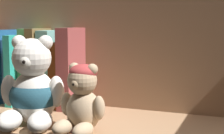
{
  "coord_description": "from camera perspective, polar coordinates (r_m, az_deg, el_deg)",
  "views": [
    {
      "loc": [
        28.09,
        -66.08,
        22.71
      ],
      "look_at": [
        2.23,
        0.0,
        13.87
      ],
      "focal_mm": 55.78,
      "sensor_mm": 36.0,
      "label": 1
    }
  ],
  "objects": [
    {
      "name": "book_9",
      "position": [
        0.87,
        -6.15,
        -0.09
      ],
      "size": [
        3.37,
        12.85,
        19.74
      ],
      "primitive_type": "cube",
      "color": "#9C4646",
      "rests_on": "shelf_board"
    },
    {
      "name": "teddy_bear_larger",
      "position": [
        0.73,
        -12.93,
        -3.68
      ],
      "size": [
        14.07,
        14.83,
        18.43
      ],
      "color": "white",
      "rests_on": "shelf_board"
    },
    {
      "name": "book_8",
      "position": [
        0.89,
        -7.92,
        -1.15
      ],
      "size": [
        2.38,
        11.23,
        16.18
      ],
      "primitive_type": "cube",
      "color": "#652E0F",
      "rests_on": "shelf_board"
    },
    {
      "name": "book_4",
      "position": [
        0.95,
        -14.11,
        -0.24
      ],
      "size": [
        1.95,
        14.87,
        17.88
      ],
      "primitive_type": "cube",
      "color": "teal",
      "rests_on": "shelf_board"
    },
    {
      "name": "book_3",
      "position": [
        0.96,
        -15.35,
        -0.53
      ],
      "size": [
        2.7,
        9.02,
        16.66
      ],
      "primitive_type": "cube",
      "color": "teal",
      "rests_on": "shelf_board"
    },
    {
      "name": "teddy_bear_smaller",
      "position": [
        0.67,
        -4.98,
        -5.36
      ],
      "size": [
        9.78,
        10.03,
        13.28
      ],
      "color": "tan",
      "rests_on": "shelf_board"
    },
    {
      "name": "book_7",
      "position": [
        0.9,
        -9.67,
        -0.14
      ],
      "size": [
        3.59,
        10.5,
        19.07
      ],
      "primitive_type": "cube",
      "rotation": [
        0.0,
        0.01,
        0.0
      ],
      "color": "#77C0B8",
      "rests_on": "shelf_board"
    },
    {
      "name": "book_2",
      "position": [
        0.98,
        -16.68,
        0.27
      ],
      "size": [
        2.54,
        14.64,
        19.16
      ],
      "primitive_type": "cube",
      "rotation": [
        0.0,
        -0.01,
        0.0
      ],
      "color": "#215280",
      "rests_on": "shelf_board"
    },
    {
      "name": "shelf_back_panel",
      "position": [
        0.85,
        1.99,
        2.64
      ],
      "size": [
        83.05,
        1.2,
        32.21
      ],
      "primitive_type": "cube",
      "color": "#8C6A4D",
      "rests_on": "ground"
    },
    {
      "name": "book_6",
      "position": [
        0.92,
        -11.32,
        0.1
      ],
      "size": [
        2.26,
        11.95,
        19.52
      ],
      "primitive_type": "cube",
      "color": "brown",
      "rests_on": "shelf_board"
    },
    {
      "name": "shelf_board",
      "position": [
        0.75,
        -1.61,
        -9.72
      ],
      "size": [
        80.65,
        26.4,
        2.0
      ],
      "primitive_type": "cube",
      "color": "#A87F5B",
      "rests_on": "ground"
    },
    {
      "name": "book_5",
      "position": [
        0.93,
        -12.78,
        0.15
      ],
      "size": [
        3.33,
        9.73,
        19.49
      ],
      "primitive_type": "cube",
      "rotation": [
        0.0,
        0.02,
        0.0
      ],
      "color": "#5FAD5D",
      "rests_on": "shelf_board"
    }
  ]
}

